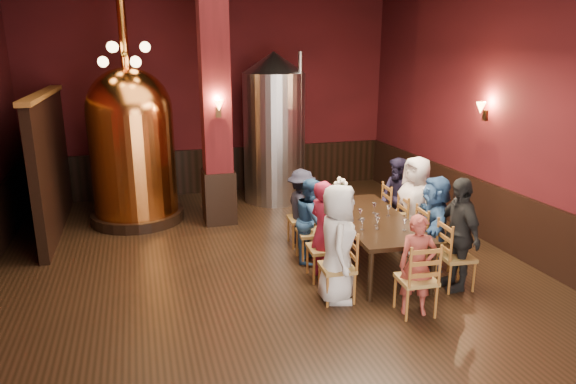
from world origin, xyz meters
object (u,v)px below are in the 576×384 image
object	(u,v)px
person_0	(338,244)
steel_vessel	(274,128)
person_2	(312,220)
rose_vase	(342,185)
copper_kettle	(132,144)
person_1	(323,230)
dining_table	(372,221)

from	to	relation	value
person_0	steel_vessel	xyz separation A→B (m)	(0.42, 4.70, 0.79)
person_2	rose_vase	world-z (taller)	person_2
person_2	copper_kettle	size ratio (longest dim) A/B	0.32
person_1	steel_vessel	world-z (taller)	steel_vessel
person_0	steel_vessel	bearing A→B (deg)	14.09
dining_table	copper_kettle	world-z (taller)	copper_kettle
copper_kettle	steel_vessel	size ratio (longest dim) A/B	1.30
copper_kettle	steel_vessel	world-z (taller)	copper_kettle
steel_vessel	dining_table	bearing A→B (deg)	-82.35
person_0	person_2	xyz separation A→B (m)	(0.10, 1.33, -0.13)
person_2	dining_table	bearing A→B (deg)	-91.36
person_0	person_1	bearing A→B (deg)	14.74
dining_table	copper_kettle	bearing A→B (deg)	141.50
person_0	rose_vase	world-z (taller)	person_0
person_0	copper_kettle	size ratio (longest dim) A/B	0.38
dining_table	rose_vase	size ratio (longest dim) A/B	6.39
person_0	person_2	size ratio (longest dim) A/B	1.19
steel_vessel	person_0	bearing A→B (deg)	-95.07
person_1	rose_vase	bearing A→B (deg)	-48.36
person_0	dining_table	bearing A→B (deg)	-25.62
dining_table	person_2	world-z (taller)	person_2
person_0	copper_kettle	xyz separation A→B (m)	(-2.47, 4.09, 0.70)
copper_kettle	person_2	bearing A→B (deg)	-47.03
steel_vessel	person_1	bearing A→B (deg)	-95.18
person_1	person_2	size ratio (longest dim) A/B	1.10
rose_vase	person_1	bearing A→B (deg)	-121.67
rose_vase	dining_table	bearing A→B (deg)	-85.05
person_0	rose_vase	size ratio (longest dim) A/B	4.06
person_0	person_1	size ratio (longest dim) A/B	1.08
person_0	rose_vase	distance (m)	2.13
copper_kettle	person_0	bearing A→B (deg)	-58.84
person_1	person_2	xyz separation A→B (m)	(0.05, 0.66, -0.07)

